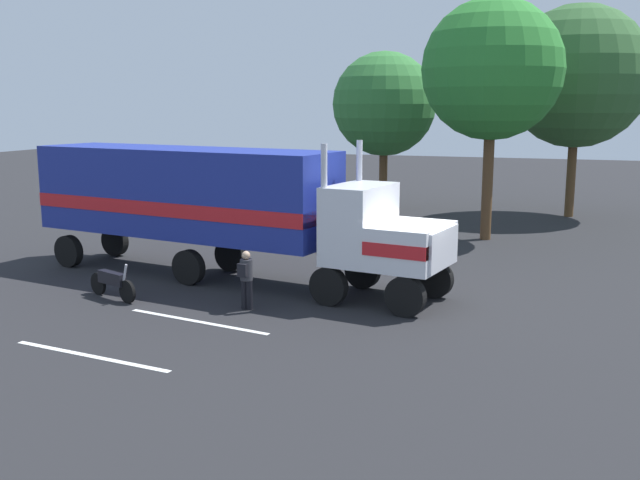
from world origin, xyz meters
TOP-DOWN VIEW (x-y plane):
  - ground_plane at (0.00, 0.00)m, footprint 120.00×120.00m
  - lane_stripe_near at (-4.91, -3.50)m, footprint 4.35×0.97m
  - lane_stripe_mid at (-5.91, -6.62)m, footprint 4.38×0.75m
  - semi_truck at (-6.75, 1.04)m, footprint 14.38×5.04m
  - person_bystander at (-4.18, -2.03)m, footprint 0.34×0.46m
  - parked_car at (-14.18, 11.52)m, footprint 4.47×1.97m
  - motorcycle at (-8.30, -2.24)m, footprint 2.00×0.87m
  - tree_left at (-5.38, 18.35)m, footprint 5.46×5.46m
  - tree_center at (0.86, 10.88)m, footprint 5.66×5.66m
  - tree_right at (4.15, 18.67)m, footprint 6.90×6.90m

SIDE VIEW (x-z plane):
  - ground_plane at x=0.00m, z-range 0.00..0.00m
  - lane_stripe_near at x=-4.91m, z-range 0.00..0.01m
  - lane_stripe_mid at x=-5.91m, z-range 0.00..0.01m
  - motorcycle at x=-8.30m, z-range -0.08..1.04m
  - parked_car at x=-14.18m, z-range 0.02..1.59m
  - person_bystander at x=-4.18m, z-range 0.08..1.71m
  - semi_truck at x=-6.75m, z-range 0.27..4.77m
  - tree_left at x=-5.38m, z-range 1.41..9.71m
  - tree_right at x=4.15m, z-range 1.70..12.04m
  - tree_center at x=0.86m, z-range 2.03..11.79m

